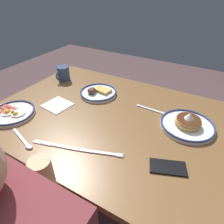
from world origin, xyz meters
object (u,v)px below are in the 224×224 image
object	(u,v)px
plate_far_companion	(12,113)
paper_napkin	(57,105)
plate_center_pancakes	(98,92)
tea_spoon	(24,141)
plate_near_main	(187,124)
coffee_mug	(63,73)
fork_far	(102,153)
cell_phone	(168,167)
butter_knife	(56,145)
fork_near	(153,110)

from	to	relation	value
plate_far_companion	paper_napkin	bearing A→B (deg)	-126.85
plate_center_pancakes	tea_spoon	size ratio (longest dim) A/B	1.27
plate_near_main	tea_spoon	bearing A→B (deg)	37.56
coffee_mug	fork_far	world-z (taller)	coffee_mug
plate_near_main	coffee_mug	distance (m)	0.92
plate_near_main	cell_phone	xyz separation A→B (m)	(0.01, 0.30, -0.02)
fork_far	tea_spoon	xyz separation A→B (m)	(0.35, 0.12, 0.00)
plate_center_pancakes	butter_knife	bearing A→B (deg)	100.50
paper_napkin	butter_knife	distance (m)	0.35
plate_center_pancakes	coffee_mug	world-z (taller)	coffee_mug
paper_napkin	fork_far	world-z (taller)	fork_far
plate_center_pancakes	fork_far	bearing A→B (deg)	124.94
cell_phone	fork_near	size ratio (longest dim) A/B	0.73
butter_knife	paper_napkin	bearing A→B (deg)	-48.31
coffee_mug	plate_near_main	bearing A→B (deg)	172.73
plate_center_pancakes	plate_far_companion	xyz separation A→B (m)	(0.29, 0.43, -0.00)
butter_knife	coffee_mug	bearing A→B (deg)	-51.89
coffee_mug	paper_napkin	size ratio (longest dim) A/B	0.81
fork_far	tea_spoon	distance (m)	0.37
tea_spoon	butter_knife	bearing A→B (deg)	-159.22
plate_far_companion	butter_knife	bearing A→B (deg)	170.65
fork_far	butter_knife	xyz separation A→B (m)	(0.21, 0.06, -0.00)
plate_near_main	plate_far_companion	size ratio (longest dim) A/B	1.10
fork_near	plate_far_companion	bearing A→B (deg)	32.69
coffee_mug	fork_near	size ratio (longest dim) A/B	0.61
plate_center_pancakes	coffee_mug	distance (m)	0.35
coffee_mug	fork_near	bearing A→B (deg)	175.16
coffee_mug	fork_near	xyz separation A→B (m)	(-0.71, 0.06, -0.05)
plate_center_pancakes	fork_near	bearing A→B (deg)	179.64
tea_spoon	fork_near	bearing A→B (deg)	-128.30
paper_napkin	fork_near	distance (m)	0.56
coffee_mug	butter_knife	distance (m)	0.70
fork_far	tea_spoon	bearing A→B (deg)	18.69
fork_near	tea_spoon	size ratio (longest dim) A/B	1.05
fork_near	plate_near_main	bearing A→B (deg)	164.42
plate_far_companion	plate_near_main	bearing A→B (deg)	-156.93
paper_napkin	fork_near	size ratio (longest dim) A/B	0.76
cell_phone	tea_spoon	world-z (taller)	tea_spoon
plate_near_main	paper_napkin	bearing A→B (deg)	13.48
coffee_mug	plate_far_companion	bearing A→B (deg)	96.12
coffee_mug	cell_phone	world-z (taller)	coffee_mug
cell_phone	butter_knife	xyz separation A→B (m)	(0.48, 0.13, -0.00)
fork_near	coffee_mug	bearing A→B (deg)	-4.84
butter_knife	cell_phone	bearing A→B (deg)	-164.91
plate_center_pancakes	paper_napkin	world-z (taller)	plate_center_pancakes
cell_phone	butter_knife	size ratio (longest dim) A/B	0.65
plate_far_companion	cell_phone	xyz separation A→B (m)	(-0.85, -0.07, -0.01)
plate_far_companion	butter_knife	world-z (taller)	plate_far_companion
plate_near_main	fork_near	xyz separation A→B (m)	(0.20, -0.06, -0.02)
fork_near	tea_spoon	distance (m)	0.69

